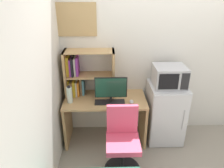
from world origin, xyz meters
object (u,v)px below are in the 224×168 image
object	(u,v)px
microwave	(169,76)
desk_chair	(122,144)
hutch_bookshelf	(82,74)
monitor	(111,89)
keyboard	(110,102)
mini_fridge	(165,113)
wall_corkboard	(74,20)
computer_mouse	(131,102)
water_bottle	(70,95)

from	to	relation	value
microwave	desk_chair	bearing A→B (deg)	-137.80
hutch_bookshelf	microwave	size ratio (longest dim) A/B	1.62
monitor	microwave	size ratio (longest dim) A/B	1.00
keyboard	mini_fridge	world-z (taller)	mini_fridge
microwave	wall_corkboard	world-z (taller)	wall_corkboard
hutch_bookshelf	mini_fridge	world-z (taller)	hutch_bookshelf
microwave	desk_chair	size ratio (longest dim) A/B	0.50
keyboard	wall_corkboard	distance (m)	1.25
computer_mouse	microwave	xyz separation A→B (m)	(0.54, 0.15, 0.32)
water_bottle	microwave	xyz separation A→B (m)	(1.41, 0.11, 0.22)
microwave	monitor	bearing A→B (deg)	-170.33
keyboard	wall_corkboard	bearing A→B (deg)	139.43
computer_mouse	wall_corkboard	xyz separation A→B (m)	(-0.79, 0.43, 1.06)
hutch_bookshelf	keyboard	bearing A→B (deg)	-35.98
keyboard	desk_chair	size ratio (longest dim) A/B	0.47
monitor	computer_mouse	size ratio (longest dim) A/B	4.54
computer_mouse	mini_fridge	xyz separation A→B (m)	(0.54, 0.15, -0.28)
desk_chair	wall_corkboard	xyz separation A→B (m)	(-0.64, 0.91, 1.41)
monitor	wall_corkboard	distance (m)	1.09
monitor	desk_chair	distance (m)	0.74
hutch_bookshelf	water_bottle	world-z (taller)	hutch_bookshelf
monitor	keyboard	distance (m)	0.20
water_bottle	wall_corkboard	size ratio (longest dim) A/B	0.40
mini_fridge	desk_chair	xyz separation A→B (m)	(-0.70, -0.63, -0.06)
water_bottle	desk_chair	distance (m)	0.99
desk_chair	computer_mouse	bearing A→B (deg)	72.07
monitor	keyboard	size ratio (longest dim) A/B	1.06
hutch_bookshelf	water_bottle	size ratio (longest dim) A/B	2.86
keyboard	mini_fridge	size ratio (longest dim) A/B	0.46
water_bottle	microwave	bearing A→B (deg)	4.36
computer_mouse	monitor	bearing A→B (deg)	177.66
computer_mouse	mini_fridge	bearing A→B (deg)	15.48
hutch_bookshelf	microwave	bearing A→B (deg)	-6.81
mini_fridge	monitor	bearing A→B (deg)	-170.53
wall_corkboard	computer_mouse	bearing A→B (deg)	-28.47
mini_fridge	wall_corkboard	distance (m)	1.92
water_bottle	desk_chair	size ratio (longest dim) A/B	0.28
hutch_bookshelf	monitor	size ratio (longest dim) A/B	1.62
keyboard	computer_mouse	world-z (taller)	computer_mouse
monitor	computer_mouse	distance (m)	0.35
keyboard	water_bottle	xyz separation A→B (m)	(-0.56, 0.03, 0.11)
desk_chair	monitor	bearing A→B (deg)	105.14
monitor	computer_mouse	bearing A→B (deg)	-2.34
monitor	wall_corkboard	bearing A→B (deg)	140.26
monitor	desk_chair	bearing A→B (deg)	-74.86
wall_corkboard	mini_fridge	bearing A→B (deg)	-11.76
monitor	mini_fridge	distance (m)	0.97
water_bottle	wall_corkboard	world-z (taller)	wall_corkboard
computer_mouse	desk_chair	bearing A→B (deg)	-107.93
hutch_bookshelf	computer_mouse	world-z (taller)	hutch_bookshelf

